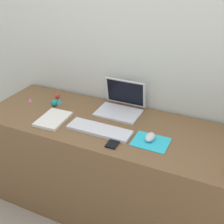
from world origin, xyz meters
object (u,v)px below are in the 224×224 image
at_px(mouse, 150,137).
at_px(cell_phone, 114,142).
at_px(toy_figurine_red, 58,96).
at_px(notebook_pad, 53,119).
at_px(toy_figurine_teal, 54,103).
at_px(laptop, 121,104).
at_px(toy_figurine_pink, 30,100).
at_px(toy_figurine_cyan, 59,101).
at_px(keyboard, 99,130).

xyz_separation_m(mouse, cell_phone, (-0.18, -0.12, -0.02)).
bearing_deg(cell_phone, toy_figurine_red, 149.35).
distance_m(notebook_pad, toy_figurine_teal, 0.21).
relative_size(cell_phone, notebook_pad, 0.53).
bearing_deg(laptop, toy_figurine_pink, -166.54).
distance_m(laptop, toy_figurine_cyan, 0.47).
bearing_deg(toy_figurine_red, laptop, 2.78).
xyz_separation_m(laptop, cell_phone, (0.12, -0.39, -0.05)).
relative_size(mouse, notebook_pad, 0.40).
height_order(toy_figurine_pink, toy_figurine_teal, toy_figurine_teal).
bearing_deg(notebook_pad, toy_figurine_red, 116.02).
relative_size(keyboard, notebook_pad, 1.71).
bearing_deg(keyboard, laptop, 86.96).
bearing_deg(laptop, toy_figurine_red, -177.22).
bearing_deg(cell_phone, keyboard, 148.95).
relative_size(laptop, cell_phone, 2.34).
bearing_deg(notebook_pad, toy_figurine_pink, 150.13).
relative_size(keyboard, toy_figurine_pink, 11.69).
height_order(toy_figurine_pink, toy_figurine_cyan, toy_figurine_cyan).
relative_size(toy_figurine_pink, toy_figurine_cyan, 0.87).
bearing_deg(cell_phone, toy_figurine_cyan, 151.69).
bearing_deg(cell_phone, notebook_pad, 170.83).
bearing_deg(laptop, cell_phone, -72.89).
distance_m(keyboard, toy_figurine_pink, 0.68).
height_order(keyboard, mouse, mouse).
height_order(mouse, toy_figurine_cyan, toy_figurine_cyan).
distance_m(laptop, toy_figurine_pink, 0.70).
bearing_deg(toy_figurine_red, toy_figurine_pink, -138.28).
bearing_deg(keyboard, toy_figurine_cyan, 153.79).
relative_size(mouse, toy_figurine_red, 2.59).
bearing_deg(toy_figurine_red, keyboard, -29.30).
relative_size(laptop, notebook_pad, 1.25).
xyz_separation_m(toy_figurine_pink, toy_figurine_red, (0.15, 0.14, 0.00)).
distance_m(toy_figurine_teal, toy_figurine_red, 0.13).
bearing_deg(toy_figurine_cyan, toy_figurine_teal, -96.99).
relative_size(cell_phone, toy_figurine_red, 3.46).
xyz_separation_m(toy_figurine_cyan, toy_figurine_teal, (-0.01, -0.06, 0.00)).
xyz_separation_m(keyboard, mouse, (0.32, 0.04, 0.01)).
bearing_deg(toy_figurine_cyan, notebook_pad, -65.04).
relative_size(mouse, cell_phone, 0.75).
bearing_deg(toy_figurine_cyan, keyboard, -26.21).
relative_size(laptop, toy_figurine_cyan, 7.44).
distance_m(toy_figurine_pink, toy_figurine_cyan, 0.22).
bearing_deg(mouse, notebook_pad, -175.62).
height_order(mouse, toy_figurine_pink, mouse).
distance_m(toy_figurine_pink, toy_figurine_teal, 0.20).
distance_m(notebook_pad, toy_figurine_pink, 0.36).
distance_m(cell_phone, notebook_pad, 0.48).
xyz_separation_m(keyboard, toy_figurine_red, (-0.51, 0.28, 0.01)).
bearing_deg(mouse, toy_figurine_cyan, 166.67).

